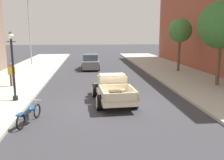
{
  "coord_description": "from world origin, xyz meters",
  "views": [
    {
      "loc": [
        -1.23,
        -12.85,
        3.93
      ],
      "look_at": [
        0.23,
        2.27,
        1.0
      ],
      "focal_mm": 39.52,
      "sensor_mm": 36.0,
      "label": 1
    }
  ],
  "objects_px": {
    "flagpole": "(31,16)",
    "street_tree_second": "(180,31)",
    "pedestrian_sidewalk_left": "(12,73)",
    "street_tree_nearest": "(222,25)",
    "hotrod_truck_cream": "(112,88)",
    "motorcycle_parked": "(29,114)",
    "street_lamp_near": "(13,61)",
    "car_background_grey": "(91,62)"
  },
  "relations": [
    {
      "from": "flagpole",
      "to": "street_tree_second",
      "type": "height_order",
      "value": "flagpole"
    },
    {
      "from": "pedestrian_sidewalk_left",
      "to": "street_tree_nearest",
      "type": "bearing_deg",
      "value": -4.27
    },
    {
      "from": "hotrod_truck_cream",
      "to": "street_tree_nearest",
      "type": "relative_size",
      "value": 0.84
    },
    {
      "from": "hotrod_truck_cream",
      "to": "flagpole",
      "type": "distance_m",
      "value": 18.88
    },
    {
      "from": "motorcycle_parked",
      "to": "pedestrian_sidewalk_left",
      "type": "bearing_deg",
      "value": 111.19
    },
    {
      "from": "street_lamp_near",
      "to": "motorcycle_parked",
      "type": "bearing_deg",
      "value": -65.57
    },
    {
      "from": "hotrod_truck_cream",
      "to": "car_background_grey",
      "type": "relative_size",
      "value": 1.16
    },
    {
      "from": "motorcycle_parked",
      "to": "street_tree_nearest",
      "type": "xyz_separation_m",
      "value": [
        11.96,
        6.22,
        4.02
      ]
    },
    {
      "from": "pedestrian_sidewalk_left",
      "to": "flagpole",
      "type": "relative_size",
      "value": 0.18
    },
    {
      "from": "pedestrian_sidewalk_left",
      "to": "hotrod_truck_cream",
      "type": "bearing_deg",
      "value": -30.81
    },
    {
      "from": "hotrod_truck_cream",
      "to": "street_lamp_near",
      "type": "xyz_separation_m",
      "value": [
        -5.52,
        0.13,
        1.63
      ]
    },
    {
      "from": "car_background_grey",
      "to": "street_tree_second",
      "type": "xyz_separation_m",
      "value": [
        8.74,
        -2.94,
        3.33
      ]
    },
    {
      "from": "street_tree_second",
      "to": "flagpole",
      "type": "bearing_deg",
      "value": 157.31
    },
    {
      "from": "pedestrian_sidewalk_left",
      "to": "street_tree_second",
      "type": "height_order",
      "value": "street_tree_second"
    },
    {
      "from": "motorcycle_parked",
      "to": "street_tree_nearest",
      "type": "height_order",
      "value": "street_tree_nearest"
    },
    {
      "from": "car_background_grey",
      "to": "street_lamp_near",
      "type": "relative_size",
      "value": 1.12
    },
    {
      "from": "pedestrian_sidewalk_left",
      "to": "street_tree_second",
      "type": "relative_size",
      "value": 0.32
    },
    {
      "from": "flagpole",
      "to": "street_lamp_near",
      "type": "bearing_deg",
      "value": -81.57
    },
    {
      "from": "motorcycle_parked",
      "to": "flagpole",
      "type": "bearing_deg",
      "value": 101.37
    },
    {
      "from": "motorcycle_parked",
      "to": "street_tree_nearest",
      "type": "distance_m",
      "value": 14.07
    },
    {
      "from": "street_lamp_near",
      "to": "street_tree_nearest",
      "type": "height_order",
      "value": "street_tree_nearest"
    },
    {
      "from": "hotrod_truck_cream",
      "to": "car_background_grey",
      "type": "bearing_deg",
      "value": 95.0
    },
    {
      "from": "flagpole",
      "to": "street_tree_second",
      "type": "relative_size",
      "value": 1.78
    },
    {
      "from": "motorcycle_parked",
      "to": "pedestrian_sidewalk_left",
      "type": "xyz_separation_m",
      "value": [
        -2.84,
        7.33,
        0.64
      ]
    },
    {
      "from": "car_background_grey",
      "to": "street_tree_nearest",
      "type": "relative_size",
      "value": 0.72
    },
    {
      "from": "hotrod_truck_cream",
      "to": "street_tree_nearest",
      "type": "xyz_separation_m",
      "value": [
        7.98,
        2.96,
        3.7
      ]
    },
    {
      "from": "car_background_grey",
      "to": "pedestrian_sidewalk_left",
      "type": "distance_m",
      "value": 10.46
    },
    {
      "from": "hotrod_truck_cream",
      "to": "flagpole",
      "type": "xyz_separation_m",
      "value": [
        -7.93,
        16.39,
        5.02
      ]
    },
    {
      "from": "motorcycle_parked",
      "to": "street_tree_second",
      "type": "distance_m",
      "value": 17.91
    },
    {
      "from": "motorcycle_parked",
      "to": "car_background_grey",
      "type": "distance_m",
      "value": 16.34
    },
    {
      "from": "street_lamp_near",
      "to": "street_tree_nearest",
      "type": "relative_size",
      "value": 0.64
    },
    {
      "from": "pedestrian_sidewalk_left",
      "to": "flagpole",
      "type": "bearing_deg",
      "value": 95.15
    },
    {
      "from": "pedestrian_sidewalk_left",
      "to": "street_lamp_near",
      "type": "distance_m",
      "value": 4.34
    },
    {
      "from": "street_lamp_near",
      "to": "street_tree_second",
      "type": "relative_size",
      "value": 0.75
    },
    {
      "from": "motorcycle_parked",
      "to": "street_lamp_near",
      "type": "xyz_separation_m",
      "value": [
        -1.54,
        3.39,
        1.94
      ]
    },
    {
      "from": "hotrod_truck_cream",
      "to": "pedestrian_sidewalk_left",
      "type": "distance_m",
      "value": 7.95
    },
    {
      "from": "street_lamp_near",
      "to": "flagpole",
      "type": "height_order",
      "value": "flagpole"
    },
    {
      "from": "flagpole",
      "to": "street_tree_second",
      "type": "distance_m",
      "value": 16.93
    },
    {
      "from": "motorcycle_parked",
      "to": "street_tree_second",
      "type": "bearing_deg",
      "value": 48.58
    },
    {
      "from": "motorcycle_parked",
      "to": "street_lamp_near",
      "type": "relative_size",
      "value": 0.54
    },
    {
      "from": "hotrod_truck_cream",
      "to": "street_tree_second",
      "type": "distance_m",
      "value": 12.92
    },
    {
      "from": "street_tree_nearest",
      "to": "street_tree_second",
      "type": "xyz_separation_m",
      "value": [
        -0.37,
        6.92,
        -0.36
      ]
    }
  ]
}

